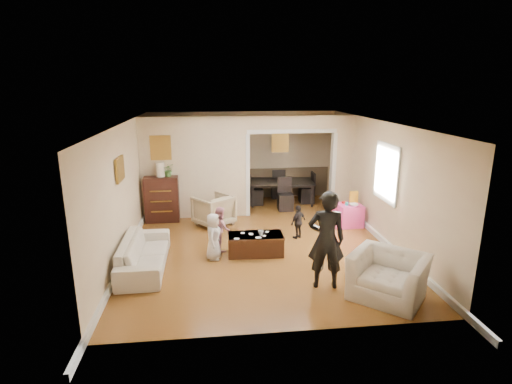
{
  "coord_description": "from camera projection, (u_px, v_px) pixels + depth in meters",
  "views": [
    {
      "loc": [
        -0.98,
        -8.37,
        3.37
      ],
      "look_at": [
        0.0,
        0.2,
        1.05
      ],
      "focal_mm": 28.21,
      "sensor_mm": 36.0,
      "label": 1
    }
  ],
  "objects": [
    {
      "name": "child_toddler",
      "position": [
        298.0,
        222.0,
        9.0
      ],
      "size": [
        0.47,
        0.42,
        0.77
      ],
      "primitive_type": "imported",
      "rotation": [
        0.0,
        0.0,
        -2.49
      ],
      "color": "black",
      "rests_on": "ground"
    },
    {
      "name": "toy_block",
      "position": [
        344.0,
        202.0,
        9.87
      ],
      "size": [
        0.1,
        0.09,
        0.05
      ],
      "primitive_type": "cube",
      "rotation": [
        0.0,
        0.0,
        0.4
      ],
      "color": "red",
      "rests_on": "play_table"
    },
    {
      "name": "table_lamp",
      "position": [
        160.0,
        169.0,
        9.94
      ],
      "size": [
        0.22,
        0.22,
        0.36
      ],
      "primitive_type": "cylinder",
      "color": "#FFEDCF",
      "rests_on": "dresser"
    },
    {
      "name": "coffee_table",
      "position": [
        256.0,
        244.0,
        8.21
      ],
      "size": [
        1.13,
        0.61,
        0.42
      ],
      "primitive_type": "cube",
      "rotation": [
        0.0,
        0.0,
        -0.05
      ],
      "color": "#391B12",
      "rests_on": "ground"
    },
    {
      "name": "floor",
      "position": [
        257.0,
        239.0,
        9.01
      ],
      "size": [
        7.0,
        7.0,
        0.0
      ],
      "primitive_type": "plane",
      "color": "#9C6528",
      "rests_on": "ground"
    },
    {
      "name": "armchair_front",
      "position": [
        388.0,
        276.0,
        6.49
      ],
      "size": [
        1.5,
        1.49,
        0.73
      ],
      "primitive_type": "imported",
      "rotation": [
        0.0,
        0.0,
        -0.72
      ],
      "color": "beige",
      "rests_on": "ground"
    },
    {
      "name": "framed_art_alcove",
      "position": [
        280.0,
        142.0,
        11.99
      ],
      "size": [
        0.45,
        0.03,
        0.55
      ],
      "primitive_type": "cube",
      "color": "brown"
    },
    {
      "name": "coffee_cup",
      "position": [
        261.0,
        233.0,
        8.1
      ],
      "size": [
        0.11,
        0.11,
        0.1
      ],
      "primitive_type": "imported",
      "rotation": [
        0.0,
        0.0,
        -0.05
      ],
      "color": "silver",
      "rests_on": "coffee_table"
    },
    {
      "name": "cereal_box",
      "position": [
        354.0,
        197.0,
        9.85
      ],
      "size": [
        0.2,
        0.08,
        0.3
      ],
      "primitive_type": "cube",
      "rotation": [
        0.0,
        0.0,
        0.05
      ],
      "color": "yellow",
      "rests_on": "play_table"
    },
    {
      "name": "framed_art_partition",
      "position": [
        161.0,
        148.0,
        9.92
      ],
      "size": [
        0.45,
        0.03,
        0.55
      ],
      "primitive_type": "cube",
      "color": "brown",
      "rests_on": "partition_left"
    },
    {
      "name": "armchair_back",
      "position": [
        214.0,
        210.0,
        9.86
      ],
      "size": [
        1.15,
        1.15,
        0.76
      ],
      "primitive_type": "imported",
      "rotation": [
        0.0,
        0.0,
        3.8
      ],
      "color": "tan",
      "rests_on": "ground"
    },
    {
      "name": "dining_table",
      "position": [
        281.0,
        192.0,
        11.66
      ],
      "size": [
        1.96,
        1.21,
        0.66
      ],
      "primitive_type": "imported",
      "rotation": [
        0.0,
        0.0,
        -0.1
      ],
      "color": "black",
      "rests_on": "ground"
    },
    {
      "name": "sofa",
      "position": [
        144.0,
        253.0,
        7.56
      ],
      "size": [
        0.8,
        2.01,
        0.58
      ],
      "primitive_type": "imported",
      "rotation": [
        0.0,
        0.0,
        1.58
      ],
      "color": "beige",
      "rests_on": "ground"
    },
    {
      "name": "potted_plant",
      "position": [
        169.0,
        170.0,
        9.96
      ],
      "size": [
        0.29,
        0.25,
        0.33
      ],
      "primitive_type": "imported",
      "color": "#467232",
      "rests_on": "dresser"
    },
    {
      "name": "window_pane",
      "position": [
        387.0,
        173.0,
        8.52
      ],
      "size": [
        0.03,
        0.95,
        1.1
      ],
      "primitive_type": "cube",
      "color": "white",
      "rests_on": "ground"
    },
    {
      "name": "partition_header",
      "position": [
        292.0,
        122.0,
        10.23
      ],
      "size": [
        2.22,
        0.18,
        0.35
      ],
      "primitive_type": "cube",
      "color": "beige",
      "rests_on": "partition_right"
    },
    {
      "name": "dresser",
      "position": [
        162.0,
        199.0,
        10.13
      ],
      "size": [
        0.84,
        0.47,
        1.15
      ],
      "primitive_type": "cube",
      "color": "#33140F",
      "rests_on": "ground"
    },
    {
      "name": "cyan_cup",
      "position": [
        347.0,
        204.0,
        9.71
      ],
      "size": [
        0.08,
        0.08,
        0.08
      ],
      "primitive_type": "cylinder",
      "color": "#2AD5C9",
      "rests_on": "play_table"
    },
    {
      "name": "partition_left",
      "position": [
        195.0,
        168.0,
        10.25
      ],
      "size": [
        2.75,
        0.18,
        2.6
      ],
      "primitive_type": "cube",
      "color": "beige",
      "rests_on": "ground"
    },
    {
      "name": "partition_right",
      "position": [
        342.0,
        165.0,
        10.67
      ],
      "size": [
        0.55,
        0.18,
        2.6
      ],
      "primitive_type": "cube",
      "color": "beige",
      "rests_on": "ground"
    },
    {
      "name": "play_bowl",
      "position": [
        354.0,
        205.0,
        9.66
      ],
      "size": [
        0.24,
        0.24,
        0.05
      ],
      "primitive_type": "imported",
      "rotation": [
        0.0,
        0.0,
        0.05
      ],
      "color": "silver",
      "rests_on": "play_table"
    },
    {
      "name": "adult_person",
      "position": [
        326.0,
        240.0,
        6.71
      ],
      "size": [
        0.67,
        0.49,
        1.71
      ],
      "primitive_type": "imported",
      "rotation": [
        0.0,
        0.0,
        3.0
      ],
      "color": "black",
      "rests_on": "ground"
    },
    {
      "name": "play_table",
      "position": [
        349.0,
        215.0,
        9.85
      ],
      "size": [
        0.58,
        0.58,
        0.53
      ],
      "primitive_type": "cube",
      "rotation": [
        0.0,
        0.0,
        0.05
      ],
      "color": "#FF43A4",
      "rests_on": "ground"
    },
    {
      "name": "child_kneel_a",
      "position": [
        213.0,
        236.0,
        7.9
      ],
      "size": [
        0.39,
        0.52,
        0.94
      ],
      "primitive_type": "imported",
      "rotation": [
        0.0,
        0.0,
        1.35
      ],
      "color": "silver",
      "rests_on": "ground"
    },
    {
      "name": "framed_art_sofa_wall",
      "position": [
        120.0,
        169.0,
        7.67
      ],
      "size": [
        0.03,
        0.55,
        0.4
      ],
      "primitive_type": "cube",
      "color": "brown"
    },
    {
      "name": "child_kneel_b",
      "position": [
        220.0,
        228.0,
        8.35
      ],
      "size": [
        0.47,
        0.54,
        0.93
      ],
      "primitive_type": "imported",
      "rotation": [
        0.0,
        0.0,
        1.87
      ],
      "color": "pink",
      "rests_on": "ground"
    },
    {
      "name": "craft_papers",
      "position": [
        252.0,
        235.0,
        8.1
      ],
      "size": [
        0.76,
        0.41,
        0.0
      ],
      "color": "white",
      "rests_on": "coffee_table"
    }
  ]
}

